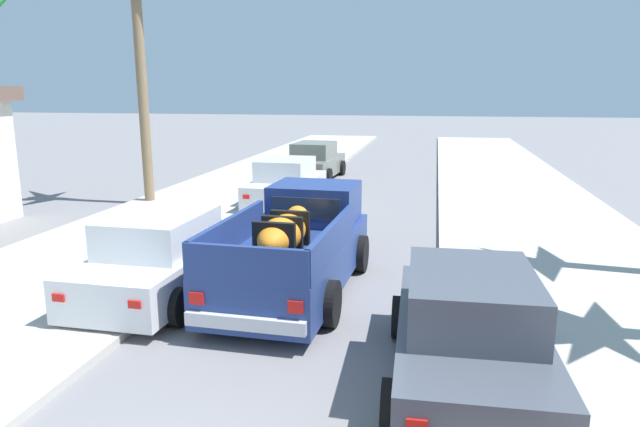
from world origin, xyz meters
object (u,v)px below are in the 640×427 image
car_right_near (286,184)px  car_left_near (314,162)px  pickup_truck (297,247)px  car_right_mid (469,333)px  car_left_mid (163,257)px

car_right_near → car_left_near: bearing=92.8°
pickup_truck → car_right_mid: pickup_truck is taller
car_right_near → car_right_mid: same height
car_right_mid → car_right_near: bearing=115.5°
car_right_near → car_left_mid: size_ratio=1.00×
car_left_mid → car_right_mid: same height
car_left_near → car_left_mid: (0.16, -14.33, 0.00)m
pickup_truck → car_left_near: size_ratio=1.22×
pickup_truck → car_left_mid: size_ratio=1.23×
car_left_near → pickup_truck: bearing=-79.6°
car_left_mid → car_left_near: bearing=90.6°
pickup_truck → car_right_mid: size_ratio=1.23×
pickup_truck → car_right_near: size_ratio=1.23×
car_right_near → car_right_mid: 12.01m
car_right_near → car_right_mid: size_ratio=1.00×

